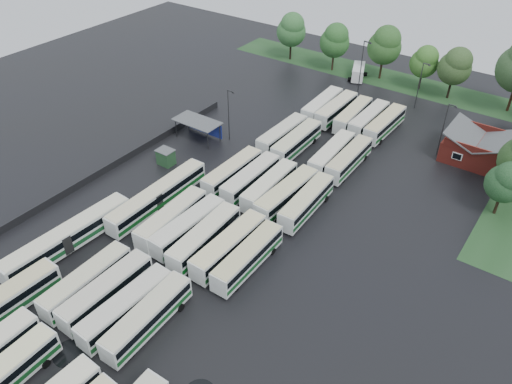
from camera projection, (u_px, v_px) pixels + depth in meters
The scene contains 46 objects.
ground at pixel (190, 247), 64.87m from camera, with size 160.00×160.00×0.00m, color black.
brick_building at pixel (477, 150), 80.56m from camera, with size 10.07×8.60×5.39m.
wash_shed at pixel (199, 123), 85.54m from camera, with size 8.20×4.20×3.58m.
utility_hut at pixel (166, 157), 79.89m from camera, with size 2.70×2.20×2.62m.
grass_strip_north at pixel (399, 82), 106.35m from camera, with size 80.00×10.00×0.01m, color #1E411D.
west_fence at pixel (119, 162), 80.11m from camera, with size 0.10×50.00×1.20m, color #2D2D30.
bus_r0c1 at pixel (1, 378), 47.48m from camera, with size 2.88×11.89×3.29m.
bus_r1c0 at pixel (87, 281), 57.51m from camera, with size 2.77×11.88×3.29m.
bus_r1c1 at pixel (107, 291), 56.27m from camera, with size 2.57×11.99×3.34m.
bus_r1c2 at pixel (126, 307), 54.43m from camera, with size 2.89×11.99×3.32m.
bus_r1c3 at pixel (148, 317), 53.32m from camera, with size 3.05×11.96×3.30m.
bus_r2c0 at pixel (172, 219), 66.58m from camera, with size 3.14×12.22×3.37m.
bus_r2c1 at pixel (188, 227), 65.27m from camera, with size 2.89×12.06×3.34m.
bus_r2c2 at pixel (205, 237), 63.50m from camera, with size 3.12×12.38×3.42m.
bus_r2c3 at pixel (229, 246), 62.23m from camera, with size 2.78×12.39×3.44m.
bus_r2c4 at pixel (248, 257), 60.72m from camera, with size 2.68×11.92×3.31m.
bus_r3c0 at pixel (232, 172), 75.58m from camera, with size 2.66×11.89×3.30m.
bus_r3c1 at pixel (251, 179), 74.14m from camera, with size 2.63×11.99×3.33m.
bus_r3c2 at pixel (269, 186), 72.64m from camera, with size 2.79×11.78×3.26m.
bus_r3c3 at pixel (286, 194), 70.89m from camera, with size 3.17×12.52×3.46m.
bus_r3c4 at pixel (307, 202), 69.58m from camera, with size 2.98×12.01×3.32m.
bus_r4c0 at pixel (282, 135), 84.63m from camera, with size 2.72×12.01×3.33m.
bus_r4c1 at pixel (297, 142), 82.69m from camera, with size 2.78×12.28×3.41m.
bus_r4c3 at pixel (332, 154), 79.64m from camera, with size 3.06×12.14×3.35m.
bus_r4c4 at pixel (349, 159), 78.48m from camera, with size 2.68×11.88×3.30m.
bus_r5c0 at pixel (322, 105), 93.35m from camera, with size 3.03×12.26×3.39m.
bus_r5c1 at pixel (336, 109), 92.07m from camera, with size 2.61×12.06×3.35m.
bus_r5c2 at pixel (353, 115), 90.38m from camera, with size 2.98×11.84×3.27m.
bus_r5c3 at pixel (369, 119), 89.09m from camera, with size 2.63×11.88×3.30m.
bus_r5c4 at pixel (385, 124), 87.56m from camera, with size 2.86×12.12×3.36m.
artic_bus_west_b at pixel (158, 196), 70.64m from camera, with size 2.62×17.70×3.28m.
artic_bus_west_c at pixel (68, 237), 63.52m from camera, with size 3.39×18.27×3.37m.
minibus at pixel (358, 72), 106.84m from camera, with size 4.52×6.77×2.78m.
tree_north_0 at pixel (292, 29), 112.23m from camera, with size 6.63×6.63×10.98m.
tree_north_1 at pixel (335, 40), 107.19m from camera, with size 6.45×6.45×10.69m.
tree_north_2 at pixel (385, 45), 103.21m from camera, with size 7.03×7.03×11.65m.
tree_north_3 at pixel (425, 61), 99.77m from camera, with size 5.69×5.69×9.42m.
tree_north_4 at pixel (456, 66), 95.88m from camera, with size 6.42×6.42×10.64m.
tree_east_0 at pixel (507, 182), 66.99m from camera, with size 5.25×5.25×8.70m.
lamp_post_ne at pixel (444, 126), 79.82m from camera, with size 1.42×0.28×9.21m.
lamp_post_nw at pixel (229, 111), 83.67m from camera, with size 1.44×0.28×9.36m.
lamp_post_back_w at pixel (362, 63), 98.85m from camera, with size 1.63×0.32×10.59m.
lamp_post_back_e at pixel (420, 83), 93.33m from camera, with size 1.41×0.27×9.15m.
puddle_0 at pixel (71, 353), 51.84m from camera, with size 3.69×3.69×0.01m, color black.
puddle_2 at pixel (163, 223), 68.64m from camera, with size 5.33×5.33×0.01m, color black.
puddle_3 at pixel (221, 256), 63.47m from camera, with size 4.69×4.69×0.01m, color black.
Camera 1 is at (34.81, -34.03, 44.30)m, focal length 35.00 mm.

